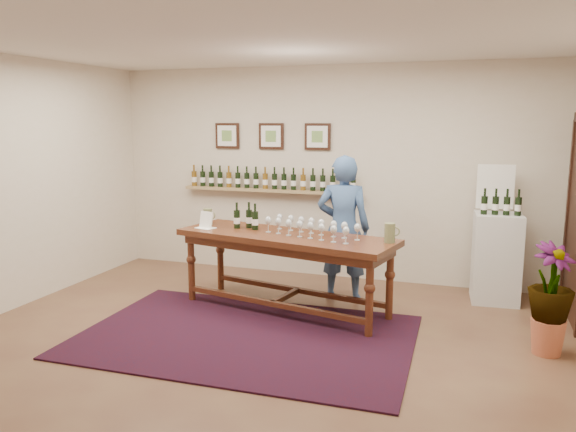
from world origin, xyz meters
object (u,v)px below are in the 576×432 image
(tasting_table, at_px, (285,246))
(potted_plant, at_px, (550,299))
(display_pedestal, at_px, (496,258))
(person, at_px, (343,228))

(tasting_table, relative_size, potted_plant, 2.88)
(display_pedestal, distance_m, person, 1.81)
(potted_plant, bearing_deg, person, 155.16)
(display_pedestal, bearing_deg, person, -164.49)
(display_pedestal, distance_m, potted_plant, 1.52)
(potted_plant, distance_m, person, 2.37)
(tasting_table, xyz_separation_m, display_pedestal, (2.22, 1.09, -0.22))
(tasting_table, height_order, person, person)
(display_pedestal, bearing_deg, potted_plant, -74.08)
(tasting_table, relative_size, display_pedestal, 2.46)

